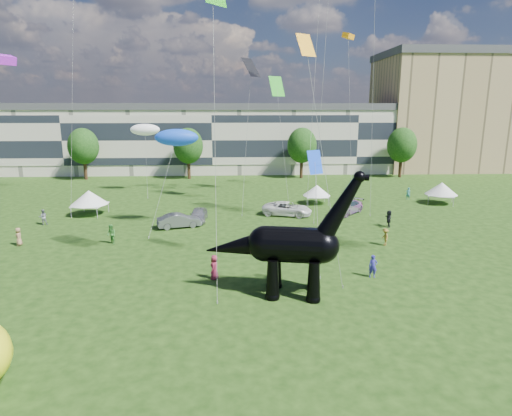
{
  "coord_description": "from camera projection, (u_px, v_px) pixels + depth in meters",
  "views": [
    {
      "loc": [
        -3.69,
        -22.54,
        12.11
      ],
      "look_at": [
        -2.25,
        8.0,
        5.0
      ],
      "focal_mm": 30.0,
      "sensor_mm": 36.0,
      "label": 1
    }
  ],
  "objects": [
    {
      "name": "terrace_row",
      "position": [
        214.0,
        141.0,
        83.44
      ],
      "size": [
        78.0,
        11.0,
        12.0
      ],
      "primitive_type": "cube",
      "color": "beige",
      "rests_on": "ground"
    },
    {
      "name": "car_grey",
      "position": [
        179.0,
        221.0,
        44.53
      ],
      "size": [
        4.79,
        2.78,
        1.49
      ],
      "primitive_type": "imported",
      "rotation": [
        0.0,
        0.0,
        1.85
      ],
      "color": "slate",
      "rests_on": "ground"
    },
    {
      "name": "dinosaur_sculpture",
      "position": [
        287.0,
        247.0,
        28.03
      ],
      "size": [
        10.7,
        3.78,
        8.71
      ],
      "rotation": [
        0.0,
        0.0,
        -0.19
      ],
      "color": "black",
      "rests_on": "ground"
    },
    {
      "name": "tree_mid_right",
      "position": [
        302.0,
        143.0,
        75.35
      ],
      "size": [
        5.2,
        5.2,
        9.44
      ],
      "color": "#382314",
      "rests_on": "ground"
    },
    {
      "name": "gazebo_far",
      "position": [
        442.0,
        189.0,
        55.57
      ],
      "size": [
        5.32,
        5.32,
        2.8
      ],
      "rotation": [
        0.0,
        0.0,
        -0.43
      ],
      "color": "silver",
      "rests_on": "ground"
    },
    {
      "name": "apartment_block",
      "position": [
        449.0,
        114.0,
        87.43
      ],
      "size": [
        28.0,
        18.0,
        22.0
      ],
      "primitive_type": "cube",
      "color": "tan",
      "rests_on": "ground"
    },
    {
      "name": "car_dark",
      "position": [
        347.0,
        207.0,
        50.41
      ],
      "size": [
        5.25,
        5.48,
        1.57
      ],
      "primitive_type": "imported",
      "rotation": [
        0.0,
        0.0,
        -0.73
      ],
      "color": "#595960",
      "rests_on": "ground"
    },
    {
      "name": "tree_mid_left",
      "position": [
        188.0,
        143.0,
        74.43
      ],
      "size": [
        5.2,
        5.2,
        9.44
      ],
      "color": "#382314",
      "rests_on": "ground"
    },
    {
      "name": "car_white",
      "position": [
        287.0,
        209.0,
        49.62
      ],
      "size": [
        6.23,
        4.26,
        1.58
      ],
      "primitive_type": "imported",
      "rotation": [
        0.0,
        0.0,
        1.26
      ],
      "color": "white",
      "rests_on": "ground"
    },
    {
      "name": "tree_far_right",
      "position": [
        402.0,
        142.0,
        76.17
      ],
      "size": [
        5.2,
        5.2,
        9.44
      ],
      "color": "#382314",
      "rests_on": "ground"
    },
    {
      "name": "gazebo_near",
      "position": [
        317.0,
        191.0,
        55.54
      ],
      "size": [
        3.63,
        3.63,
        2.48
      ],
      "rotation": [
        0.0,
        0.0,
        -0.02
      ],
      "color": "white",
      "rests_on": "ground"
    },
    {
      "name": "visitors",
      "position": [
        244.0,
        230.0,
        40.59
      ],
      "size": [
        44.93,
        27.63,
        1.84
      ],
      "color": "gray",
      "rests_on": "ground"
    },
    {
      "name": "tree_far_left",
      "position": [
        83.0,
        143.0,
        73.6
      ],
      "size": [
        5.2,
        5.2,
        9.44
      ],
      "color": "#382314",
      "rests_on": "ground"
    },
    {
      "name": "kites",
      "position": [
        195.0,
        45.0,
        49.78
      ],
      "size": [
        65.31,
        44.76,
        30.81
      ],
      "color": "#F04B10",
      "rests_on": "ground"
    },
    {
      "name": "ground",
      "position": [
        301.0,
        322.0,
        24.84
      ],
      "size": [
        220.0,
        220.0,
        0.0
      ],
      "primitive_type": "plane",
      "color": "#16330C",
      "rests_on": "ground"
    },
    {
      "name": "car_silver",
      "position": [
        199.0,
        215.0,
        47.09
      ],
      "size": [
        1.88,
        4.36,
        1.47
      ],
      "primitive_type": "imported",
      "rotation": [
        0.0,
        0.0,
        -0.04
      ],
      "color": "#AEAFB3",
      "rests_on": "ground"
    },
    {
      "name": "gazebo_left",
      "position": [
        89.0,
        198.0,
        49.57
      ],
      "size": [
        4.68,
        4.68,
        2.91
      ],
      "rotation": [
        0.0,
        0.0,
        -0.13
      ],
      "color": "white",
      "rests_on": "ground"
    }
  ]
}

